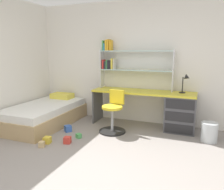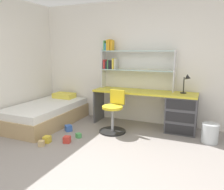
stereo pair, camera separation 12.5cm
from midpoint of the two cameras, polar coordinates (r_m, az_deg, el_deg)
ground_plane at (r=2.89m, az=-9.84°, el=-22.02°), size 5.62×6.44×0.02m
room_shell at (r=4.20m, az=-15.29°, el=7.41°), size 5.62×6.44×2.63m
desk at (r=4.60m, az=15.67°, el=-3.65°), size 2.11×0.56×0.75m
bookshelf_hutch at (r=4.85m, az=4.45°, el=8.73°), size 1.58×0.22×1.06m
desk_lamp at (r=4.51m, az=19.44°, el=3.46°), size 0.20×0.17×0.38m
swivel_chair at (r=4.37m, az=1.15°, el=-5.29°), size 0.52×0.52×0.81m
bed_platform at (r=5.07m, az=-15.81°, el=-4.60°), size 1.06×1.90×0.56m
waste_bin at (r=4.28m, az=24.58°, el=-8.89°), size 0.28×0.28×0.34m
toy_block_red_0 at (r=4.00m, az=-10.58°, el=-11.16°), size 0.14×0.14×0.11m
toy_block_green_1 at (r=4.19m, az=-7.73°, el=-10.24°), size 0.11×0.11×0.08m
toy_block_yellow_2 at (r=4.08m, az=-15.44°, el=-10.90°), size 0.13×0.13×0.11m
toy_block_natural_3 at (r=3.97m, az=-16.76°, el=-11.81°), size 0.12×0.12×0.09m
toy_block_blue_4 at (r=4.54m, az=-10.30°, el=-8.34°), size 0.17×0.17×0.12m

